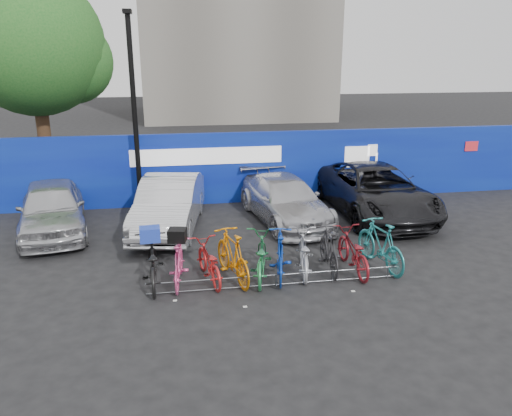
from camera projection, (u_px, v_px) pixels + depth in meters
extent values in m
plane|color=black|center=(271.00, 275.00, 11.54)|extent=(100.00, 100.00, 0.00)
cube|color=navy|center=(237.00, 168.00, 16.83)|extent=(22.00, 0.15, 2.40)
cube|color=white|center=(207.00, 156.00, 16.44)|extent=(5.00, 0.02, 0.55)
cube|color=white|center=(357.00, 154.00, 17.29)|extent=(1.20, 0.02, 0.90)
cube|color=red|center=(471.00, 146.00, 17.92)|extent=(0.50, 0.02, 0.35)
cylinder|color=#382314|center=(44.00, 132.00, 19.26)|extent=(0.50, 0.50, 4.00)
sphere|color=#19511B|center=(33.00, 44.00, 18.30)|extent=(5.20, 5.20, 5.20)
sphere|color=#19511B|center=(70.00, 61.00, 18.95)|extent=(3.20, 3.20, 3.20)
cylinder|color=black|center=(135.00, 118.00, 15.23)|extent=(0.16, 0.16, 6.00)
cube|color=black|center=(127.00, 11.00, 14.31)|extent=(0.25, 0.50, 0.12)
cylinder|color=#595B60|center=(276.00, 275.00, 10.89)|extent=(5.60, 0.03, 0.03)
cylinder|color=#595B60|center=(276.00, 284.00, 10.96)|extent=(5.60, 0.03, 0.03)
cylinder|color=#595B60|center=(155.00, 290.00, 10.53)|extent=(0.03, 0.03, 0.28)
cylinder|color=#595B60|center=(217.00, 285.00, 10.73)|extent=(0.03, 0.03, 0.28)
cylinder|color=#595B60|center=(276.00, 281.00, 10.93)|extent=(0.03, 0.03, 0.28)
cylinder|color=#595B60|center=(333.00, 277.00, 11.14)|extent=(0.03, 0.03, 0.28)
cylinder|color=#595B60|center=(388.00, 273.00, 11.34)|extent=(0.03, 0.03, 0.28)
imported|color=#B3B4B8|center=(52.00, 208.00, 14.05)|extent=(2.53, 4.59, 1.48)
imported|color=silver|center=(169.00, 204.00, 14.36)|extent=(2.30, 4.72, 1.49)
imported|color=#B5B5BB|center=(285.00, 200.00, 15.09)|extent=(2.52, 4.76, 1.31)
imported|color=black|center=(375.00, 190.00, 15.68)|extent=(2.64, 5.58, 1.54)
imported|color=black|center=(152.00, 263.00, 10.93)|extent=(0.78, 1.99, 1.03)
imported|color=#DF4685|center=(179.00, 263.00, 10.96)|extent=(0.64, 1.72, 1.01)
imported|color=red|center=(209.00, 262.00, 11.12)|extent=(0.94, 1.82, 0.91)
imported|color=orange|center=(233.00, 256.00, 11.15)|extent=(1.01, 2.01, 1.16)
imported|color=#237E42|center=(260.00, 257.00, 11.27)|extent=(1.05, 2.03, 1.01)
imported|color=#0E35A4|center=(280.00, 255.00, 11.29)|extent=(0.86, 1.90, 1.10)
imported|color=#9D9EA4|center=(303.00, 253.00, 11.55)|extent=(0.97, 1.92, 0.96)
imported|color=#242326|center=(329.00, 250.00, 11.65)|extent=(0.61, 1.76, 1.04)
imported|color=maroon|center=(353.00, 251.00, 11.61)|extent=(0.70, 1.90, 0.99)
imported|color=teal|center=(380.00, 244.00, 11.78)|extent=(0.90, 2.02, 1.17)
cube|color=#1D38AB|center=(150.00, 234.00, 10.73)|extent=(0.45, 0.36, 0.31)
cube|color=black|center=(177.00, 235.00, 10.77)|extent=(0.44, 0.41, 0.28)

